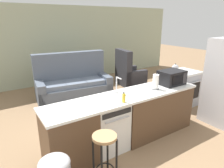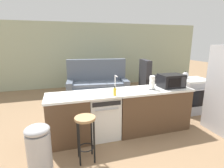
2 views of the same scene
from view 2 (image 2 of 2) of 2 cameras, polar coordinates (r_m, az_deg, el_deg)
ground_plane at (r=3.78m, az=0.96°, el=-15.79°), size 24.00×24.00×0.00m
wall_back at (r=7.46m, az=-6.77°, el=9.35°), size 10.00×0.06×2.60m
kitchen_counter at (r=3.66m, az=4.61°, el=-9.48°), size 2.94×0.66×0.90m
dishwasher at (r=3.52m, az=-2.94°, el=-10.39°), size 0.58×0.61×0.84m
stove_range at (r=5.17m, az=24.63°, el=-3.35°), size 0.76×0.68×0.90m
microwave at (r=3.95m, az=18.75°, el=1.01°), size 0.50×0.37×0.28m
sink_faucet at (r=3.56m, az=1.10°, el=0.26°), size 0.07×0.18×0.30m
paper_towel_roll at (r=3.65m, az=12.95°, el=0.38°), size 0.14×0.14×0.28m
soap_bottle at (r=3.17m, az=0.90°, el=-2.51°), size 0.06×0.06×0.18m
kettle at (r=5.04m, az=22.84°, el=2.67°), size 0.21×0.17×0.19m
bar_stool at (r=2.82m, az=-8.68°, el=-14.44°), size 0.32×0.32×0.74m
trash_bin at (r=2.84m, az=-22.72°, el=-18.90°), size 0.35×0.35×0.74m
couch at (r=5.99m, az=-4.78°, el=-0.48°), size 2.10×1.14×1.27m
armchair at (r=6.79m, az=12.17°, el=0.58°), size 0.91×0.95×1.20m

